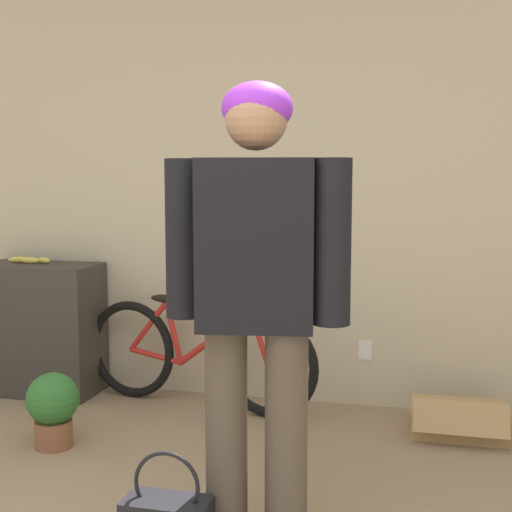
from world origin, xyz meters
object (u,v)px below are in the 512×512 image
banana (30,260)px  potted_plant (53,406)px  person (256,280)px  cardboard_box (459,420)px  bicycle (196,354)px

banana → potted_plant: 1.26m
person → cardboard_box: (0.80, 1.39, -0.95)m
cardboard_box → bicycle: bearing=176.5°
bicycle → cardboard_box: bicycle is taller
cardboard_box → person: bearing=-120.0°
bicycle → potted_plant: size_ratio=3.93×
person → cardboard_box: person is taller
person → cardboard_box: bearing=50.9°
cardboard_box → potted_plant: bearing=-161.1°
cardboard_box → potted_plant: (-2.07, -0.71, 0.14)m
bicycle → cardboard_box: bearing=6.6°
bicycle → cardboard_box: 1.57m
banana → potted_plant: (0.65, -0.87, -0.65)m
person → potted_plant: bearing=142.5°
person → potted_plant: person is taller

